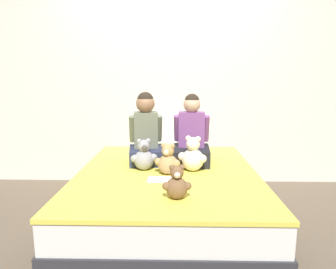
{
  "coord_description": "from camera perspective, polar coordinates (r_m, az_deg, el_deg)",
  "views": [
    {
      "loc": [
        0.06,
        -2.47,
        1.24
      ],
      "look_at": [
        0.0,
        0.2,
        0.74
      ],
      "focal_mm": 32.0,
      "sensor_mm": 36.0,
      "label": 1
    }
  ],
  "objects": [
    {
      "name": "bed",
      "position": [
        2.67,
        -0.1,
        -11.63
      ],
      "size": [
        1.52,
        1.86,
        0.46
      ],
      "color": "#2D2D33",
      "rests_on": "ground_plane"
    },
    {
      "name": "wall_behind_bed",
      "position": [
        3.54,
        0.32,
        10.84
      ],
      "size": [
        8.0,
        0.06,
        2.5
      ],
      "color": "silver",
      "rests_on": "ground_plane"
    },
    {
      "name": "child_on_right",
      "position": [
        2.81,
        4.48,
        -0.63
      ],
      "size": [
        0.35,
        0.41,
        0.64
      ],
      "rotation": [
        0.0,
        0.0,
        -0.05
      ],
      "color": "black",
      "rests_on": "bed"
    },
    {
      "name": "ground_plane",
      "position": [
        2.77,
        -0.1,
        -15.97
      ],
      "size": [
        14.0,
        14.0,
        0.0
      ],
      "primitive_type": "plane",
      "color": "brown"
    },
    {
      "name": "teddy_bear_held_by_right_child",
      "position": [
        2.57,
        4.73,
        -4.15
      ],
      "size": [
        0.24,
        0.19,
        0.3
      ],
      "rotation": [
        0.0,
        0.0,
        -0.39
      ],
      "color": "silver",
      "rests_on": "bed"
    },
    {
      "name": "teddy_bear_held_by_left_child",
      "position": [
        2.6,
        -4.62,
        -4.25
      ],
      "size": [
        0.23,
        0.17,
        0.28
      ],
      "rotation": [
        0.0,
        0.0,
        0.24
      ],
      "color": "#939399",
      "rests_on": "bed"
    },
    {
      "name": "teddy_bear_at_foot_of_bed",
      "position": [
        1.99,
        1.69,
        -9.48
      ],
      "size": [
        0.19,
        0.15,
        0.23
      ],
      "rotation": [
        0.0,
        0.0,
        0.05
      ],
      "color": "brown",
      "rests_on": "bed"
    },
    {
      "name": "pillow_at_headboard",
      "position": [
        3.32,
        0.22,
        -1.99
      ],
      "size": [
        0.53,
        0.26,
        0.11
      ],
      "color": "silver",
      "rests_on": "bed"
    },
    {
      "name": "teddy_bear_between_children",
      "position": [
        2.48,
        -0.04,
        -5.12
      ],
      "size": [
        0.21,
        0.17,
        0.26
      ],
      "rotation": [
        0.0,
        0.0,
        -0.3
      ],
      "color": "tan",
      "rests_on": "bed"
    },
    {
      "name": "child_on_left",
      "position": [
        2.81,
        -4.24,
        0.14
      ],
      "size": [
        0.36,
        0.4,
        0.66
      ],
      "rotation": [
        0.0,
        0.0,
        0.13
      ],
      "color": "#282D47",
      "rests_on": "bed"
    },
    {
      "name": "sign_card",
      "position": [
        2.38,
        -1.31,
        -8.54
      ],
      "size": [
        0.21,
        0.15,
        0.0
      ],
      "color": "white",
      "rests_on": "bed"
    }
  ]
}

